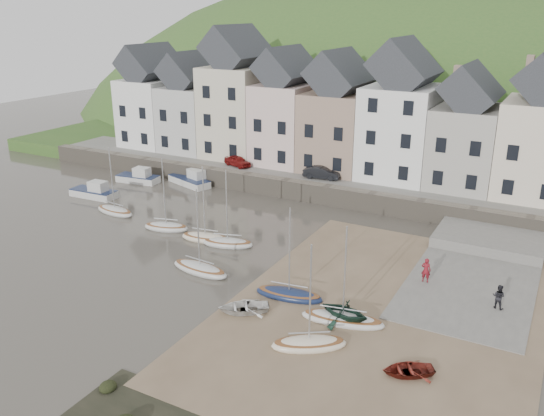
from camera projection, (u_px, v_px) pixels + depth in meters
The scene contains 26 objects.
ground at pixel (231, 274), 39.22m from camera, with size 160.00×160.00×0.00m, color #443E35.
quay_land at pixel (378, 161), 65.51m from camera, with size 90.00×30.00×1.50m, color #355B24.
quay_street at pixel (342, 179), 55.71m from camera, with size 70.00×7.00×0.10m, color slate.
seawall at pixel (328, 195), 53.02m from camera, with size 70.00×1.20×1.80m, color slate.
beach at pixel (384, 312), 34.28m from camera, with size 18.00×26.00×0.06m, color brown.
slipway at pixel (476, 274), 39.11m from camera, with size 8.00×18.00×0.12m, color slate.
hillside at pixel (395, 226), 97.22m from camera, with size 134.40×84.00×84.00m.
townhouse_terrace at pixel (374, 117), 55.90m from camera, with size 61.05×8.00×13.93m.
sailboat_0 at pixel (115, 211), 50.72m from camera, with size 4.40×1.95×6.32m.
sailboat_1 at pixel (166, 227), 46.98m from camera, with size 4.08×2.47×6.32m.
sailboat_2 at pixel (205, 238), 44.76m from camera, with size 4.23×2.14×6.32m.
sailboat_3 at pixel (228, 243), 43.77m from camera, with size 4.28×2.62×6.32m.
sailboat_4 at pixel (200, 269), 39.40m from camera, with size 4.74×1.88×6.32m.
sailboat_5 at pixel (289, 294), 35.87m from camera, with size 4.62×2.09×6.32m.
sailboat_6 at pixel (343, 319), 33.00m from camera, with size 5.15×2.39×6.32m.
sailboat_7 at pixel (309, 344), 30.58m from camera, with size 4.29×3.51×6.32m.
motorboat_0 at pixel (139, 177), 59.72m from camera, with size 4.71×2.28×1.70m.
motorboat_1 at pixel (95, 192), 54.97m from camera, with size 4.85×1.96×1.70m.
motorboat_2 at pixel (191, 179), 58.91m from camera, with size 5.58×3.31×1.70m.
rowboat_white at pixel (243, 307), 34.11m from camera, with size 2.21×3.10×0.64m, color white.
rowboat_green at pixel (344, 311), 32.77m from camera, with size 2.53×2.93×1.54m, color #153025.
rowboat_red at pixel (408, 370), 28.27m from camera, with size 1.88×2.63×0.54m, color maroon.
person_red at pixel (426, 270), 37.57m from camera, with size 0.62×0.41×1.71m, color maroon.
person_dark at pixel (499, 297), 34.26m from camera, with size 0.76×0.59×1.55m, color black.
car_left at pixel (237, 161), 59.81m from camera, with size 1.34×3.32×1.13m, color maroon.
car_right at pixel (322, 173), 55.43m from camera, with size 1.28×3.66×1.21m, color black.
Camera 1 is at (19.37, -29.83, 17.40)m, focal length 37.27 mm.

